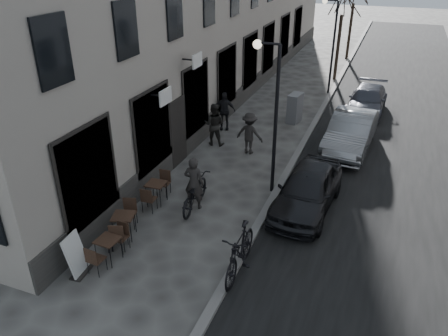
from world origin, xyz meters
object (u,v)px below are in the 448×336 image
Objects in this scene: bicycle at (194,192)px; car_far at (367,100)px; bistro_set_a at (109,248)px; moped at (240,251)px; streetlamp_near at (271,103)px; car_near at (307,190)px; streetlamp_far at (331,36)px; tree_near at (343,1)px; pedestrian_near at (214,124)px; pedestrian_far at (224,111)px; car_mid at (351,132)px; utility_cabinet at (295,108)px; pedestrian_mid at (250,133)px; sign_board at (77,258)px; bistro_set_c at (156,191)px; bistro_set_b at (124,224)px.

car_far is (4.36, 11.39, 0.08)m from bicycle.
moped is (3.41, 0.85, 0.23)m from bistro_set_a.
streetlamp_near reaches higher than car_near.
streetlamp_far reaches higher than moped.
tree_near is 13.04m from pedestrian_near.
pedestrian_far is 0.38× the size of car_mid.
pedestrian_mid is (-0.91, -4.14, 0.17)m from utility_cabinet.
bistro_set_a is at bearing 50.87° from sign_board.
pedestrian_far reaches higher than car_near.
car_near reaches higher than bistro_set_a.
car_mid is (2.23, -7.48, -2.40)m from streetlamp_far.
car_near is 0.97× the size of car_far.
tree_near is at bearing 115.65° from car_far.
car_far is (5.64, 11.59, 0.18)m from bistro_set_c.
pedestrian_mid is (0.35, 4.58, 0.32)m from bicycle.
streetlamp_far is 5.79m from utility_cabinet.
utility_cabinet is at bearing 95.28° from streetlamp_near.
streetlamp_far is 14.29m from bicycle.
tree_near is 4.15× the size of utility_cabinet.
pedestrian_mid is at bearing -99.34° from streetlamp_far.
moped reaches higher than car_far.
pedestrian_mid is at bearing -149.87° from car_mid.
car_mid reaches higher than car_near.
bicycle is 7.65m from car_mid.
bicycle is (-1.89, -1.92, -2.62)m from streetlamp_near.
utility_cabinet is (2.26, 12.02, 0.26)m from bistro_set_a.
streetlamp_far reaches higher than bistro_set_a.
bistro_set_c is at bearing -105.78° from pedestrian_far.
tree_near reaches higher than bistro_set_c.
pedestrian_far is (-0.33, 8.84, 0.43)m from bistro_set_b.
utility_cabinet is (2.47, 10.94, 0.23)m from bistro_set_b.
streetlamp_far is 3.44× the size of bistro_set_c.
streetlamp_near is 2.31× the size of moped.
pedestrian_far is (-1.54, 6.62, 0.34)m from bicycle.
pedestrian_near is (-1.31, 4.88, 0.36)m from bicycle.
tree_near is at bearing 89.72° from streetlamp_near.
moped is (0.45, -19.37, -4.00)m from tree_near.
streetlamp_far is 4.48× the size of sign_board.
moped is (-1.71, -8.89, -0.10)m from car_mid.
utility_cabinet is at bearing -130.55° from pedestrian_near.
bistro_set_c is (-3.24, -17.12, -4.22)m from tree_near.
streetlamp_near is at bearing 130.49° from pedestrian_near.
streetlamp_near is 12.00m from streetlamp_far.
car_far is at bearing -45.67° from streetlamp_far.
car_far is at bearing 64.06° from sign_board.
pedestrian_far reaches higher than sign_board.
sign_board is (-0.27, -1.78, 0.01)m from bistro_set_b.
bicycle is 3.61m from car_near.
pedestrian_near is (-3.27, -12.05, -3.76)m from tree_near.
pedestrian_mid is (-1.61, -12.34, -3.80)m from tree_near.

